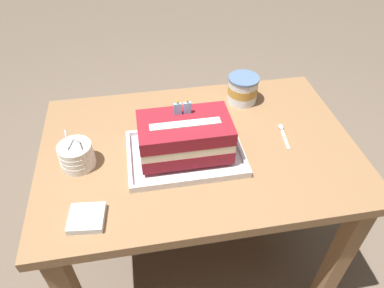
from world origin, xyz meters
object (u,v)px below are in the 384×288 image
at_px(birthday_cake, 185,136).
at_px(napkin_pile, 87,218).
at_px(serving_spoon_near_tray, 282,131).
at_px(ice_cream_tub, 243,89).
at_px(foil_tray, 185,154).
at_px(bowl_stack, 77,155).

distance_m(birthday_cake, napkin_pile, 0.38).
height_order(birthday_cake, serving_spoon_near_tray, birthday_cake).
bearing_deg(birthday_cake, serving_spoon_near_tray, 9.45).
xyz_separation_m(birthday_cake, ice_cream_tub, (0.27, 0.27, -0.03)).
height_order(birthday_cake, ice_cream_tub, birthday_cake).
bearing_deg(birthday_cake, foil_tray, -90.00).
bearing_deg(birthday_cake, bowl_stack, 176.69).
distance_m(bowl_stack, ice_cream_tub, 0.66).
relative_size(birthday_cake, bowl_stack, 2.25).
distance_m(foil_tray, napkin_pile, 0.37).
relative_size(birthday_cake, ice_cream_tub, 2.43).
bearing_deg(bowl_stack, birthday_cake, -3.31).
xyz_separation_m(serving_spoon_near_tray, napkin_pile, (-0.67, -0.27, 0.01)).
bearing_deg(ice_cream_tub, napkin_pile, -140.37).
distance_m(bowl_stack, serving_spoon_near_tray, 0.70).
relative_size(foil_tray, napkin_pile, 3.55).
distance_m(serving_spoon_near_tray, napkin_pile, 0.72).
height_order(bowl_stack, napkin_pile, bowl_stack).
bearing_deg(serving_spoon_near_tray, birthday_cake, -170.55).
xyz_separation_m(foil_tray, ice_cream_tub, (0.27, 0.27, 0.05)).
xyz_separation_m(bowl_stack, napkin_pile, (0.03, -0.23, -0.03)).
bearing_deg(foil_tray, napkin_pile, -146.23).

